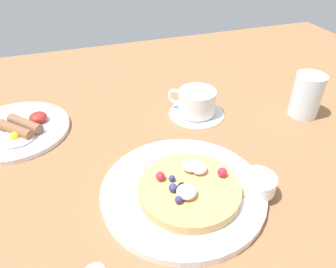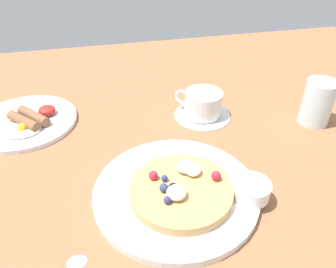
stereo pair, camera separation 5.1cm
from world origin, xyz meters
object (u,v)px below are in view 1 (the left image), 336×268
(coffee_cup, at_px, (197,101))
(breakfast_plate, at_px, (16,130))
(syrup_ramekin, at_px, (257,183))
(water_glass, at_px, (307,95))
(coffee_saucer, at_px, (196,113))
(pancake_plate, at_px, (183,191))

(coffee_cup, bearing_deg, breakfast_plate, 171.54)
(syrup_ramekin, xyz_separation_m, water_glass, (0.24, 0.19, 0.02))
(coffee_saucer, relative_size, coffee_cup, 1.29)
(breakfast_plate, bearing_deg, syrup_ramekin, -40.29)
(coffee_cup, height_order, water_glass, water_glass)
(coffee_saucer, bearing_deg, syrup_ramekin, -91.60)
(coffee_saucer, bearing_deg, pancake_plate, -118.15)
(pancake_plate, bearing_deg, syrup_ramekin, -20.08)
(coffee_cup, relative_size, water_glass, 1.00)
(breakfast_plate, height_order, water_glass, water_glass)
(coffee_saucer, height_order, water_glass, water_glass)
(pancake_plate, bearing_deg, coffee_saucer, 61.85)
(pancake_plate, height_order, water_glass, water_glass)
(pancake_plate, xyz_separation_m, coffee_cup, (0.12, 0.23, 0.03))
(pancake_plate, bearing_deg, water_glass, 22.66)
(syrup_ramekin, xyz_separation_m, breakfast_plate, (-0.38, 0.33, -0.02))
(coffee_cup, distance_m, water_glass, 0.25)
(pancake_plate, distance_m, coffee_cup, 0.26)
(pancake_plate, distance_m, syrup_ramekin, 0.12)
(syrup_ramekin, bearing_deg, coffee_cup, 88.65)
(coffee_cup, bearing_deg, syrup_ramekin, -91.35)
(syrup_ramekin, relative_size, breakfast_plate, 0.27)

